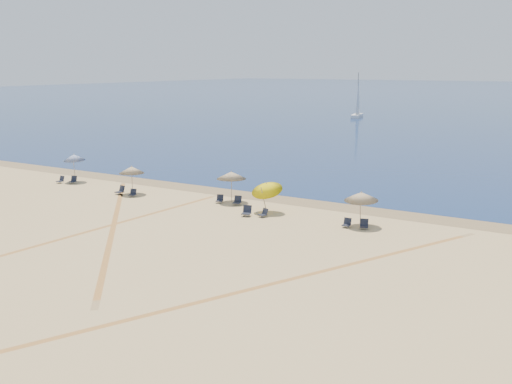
% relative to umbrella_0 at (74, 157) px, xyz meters
% --- Properties ---
extents(ground, '(160.00, 160.00, 0.00)m').
position_rel_umbrella_0_xyz_m(ground, '(19.43, -20.67, -2.21)').
color(ground, tan).
rests_on(ground, ground).
extents(wet_sand, '(500.00, 500.00, 0.00)m').
position_rel_umbrella_0_xyz_m(wet_sand, '(19.43, 3.33, -2.21)').
color(wet_sand, olive).
rests_on(wet_sand, ground).
extents(umbrella_0, '(1.92, 1.95, 2.56)m').
position_rel_umbrella_0_xyz_m(umbrella_0, '(0.00, 0.00, 0.00)').
color(umbrella_0, gray).
rests_on(umbrella_0, ground).
extents(umbrella_1, '(2.04, 2.04, 2.34)m').
position_rel_umbrella_0_xyz_m(umbrella_1, '(8.00, -1.25, -0.22)').
color(umbrella_1, gray).
rests_on(umbrella_1, ground).
extents(umbrella_2, '(2.26, 2.26, 2.42)m').
position_rel_umbrella_0_xyz_m(umbrella_2, '(16.55, 0.48, -0.13)').
color(umbrella_2, gray).
rests_on(umbrella_2, ground).
extents(umbrella_3, '(2.23, 2.27, 2.53)m').
position_rel_umbrella_0_xyz_m(umbrella_3, '(20.51, -1.06, -0.38)').
color(umbrella_3, gray).
rests_on(umbrella_3, ground).
extents(umbrella_4, '(2.20, 2.23, 2.34)m').
position_rel_umbrella_0_xyz_m(umbrella_4, '(27.59, -1.04, -0.23)').
color(umbrella_4, gray).
rests_on(umbrella_4, ground).
extents(chair_0, '(0.54, 0.62, 0.63)m').
position_rel_umbrella_0_xyz_m(chair_0, '(-0.67, -1.08, -1.94)').
color(chair_0, black).
rests_on(chair_0, ground).
extents(chair_1, '(0.68, 0.75, 0.67)m').
position_rel_umbrella_0_xyz_m(chair_1, '(0.43, -0.66, -1.92)').
color(chair_1, black).
rests_on(chair_1, ground).
extents(chair_2, '(0.69, 0.77, 0.70)m').
position_rel_umbrella_0_xyz_m(chair_2, '(7.24, -1.84, -1.91)').
color(chair_2, black).
rests_on(chair_2, ground).
extents(chair_3, '(0.67, 0.72, 0.60)m').
position_rel_umbrella_0_xyz_m(chair_3, '(8.72, -2.00, -1.95)').
color(chair_3, black).
rests_on(chair_3, ground).
extents(chair_4, '(0.69, 0.74, 0.62)m').
position_rel_umbrella_0_xyz_m(chair_4, '(15.95, -0.24, -1.94)').
color(chair_4, black).
rests_on(chair_4, ground).
extents(chair_5, '(0.69, 0.76, 0.67)m').
position_rel_umbrella_0_xyz_m(chair_5, '(17.45, -0.10, -1.92)').
color(chair_5, black).
rests_on(chair_5, ground).
extents(chair_6, '(0.77, 0.84, 0.72)m').
position_rel_umbrella_0_xyz_m(chair_6, '(19.83, -2.60, -1.90)').
color(chair_6, black).
rests_on(chair_6, ground).
extents(chair_7, '(0.64, 0.70, 0.59)m').
position_rel_umbrella_0_xyz_m(chair_7, '(21.00, -2.26, -1.96)').
color(chair_7, black).
rests_on(chair_7, ground).
extents(chair_8, '(0.52, 0.60, 0.59)m').
position_rel_umbrella_0_xyz_m(chair_8, '(26.97, -1.79, -1.95)').
color(chair_8, black).
rests_on(chair_8, ground).
extents(chair_9, '(0.68, 0.74, 0.63)m').
position_rel_umbrella_0_xyz_m(chair_9, '(28.06, -1.58, -1.94)').
color(chair_9, black).
rests_on(chair_9, ground).
extents(sailboat_0, '(2.71, 6.24, 9.01)m').
position_rel_umbrella_0_xyz_m(sailboat_0, '(-3.07, 77.49, 0.51)').
color(sailboat_0, white).
rests_on(sailboat_0, ocean).
extents(tire_tracks, '(53.88, 42.87, 0.00)m').
position_rel_umbrella_0_xyz_m(tire_tracks, '(18.20, -11.10, -2.21)').
color(tire_tracks, tan).
rests_on(tire_tracks, ground).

